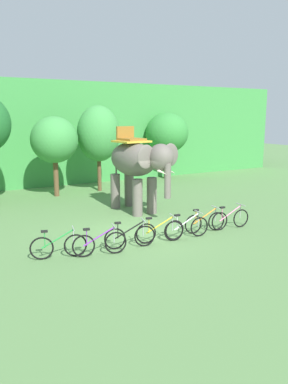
{
  "coord_description": "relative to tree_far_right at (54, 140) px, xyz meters",
  "views": [
    {
      "loc": [
        -6.48,
        -11.75,
        4.23
      ],
      "look_at": [
        0.8,
        1.0,
        1.3
      ],
      "focal_mm": 35.68,
      "sensor_mm": 36.0,
      "label": 1
    }
  ],
  "objects": [
    {
      "name": "ground_plane",
      "position": [
        0.59,
        -8.04,
        -2.99
      ],
      "size": [
        80.0,
        80.0,
        0.0
      ],
      "primitive_type": "plane",
      "color": "#567F47"
    },
    {
      "name": "foliage_hedge",
      "position": [
        0.59,
        5.91,
        0.18
      ],
      "size": [
        36.0,
        6.0,
        6.34
      ],
      "primitive_type": "cube",
      "color": "#3D8E42",
      "rests_on": "ground"
    },
    {
      "name": "tree_far_right",
      "position": [
        0.0,
        0.0,
        0.0
      ],
      "size": [
        2.47,
        2.47,
        4.22
      ],
      "color": "brown",
      "rests_on": "ground"
    },
    {
      "name": "tree_center_left",
      "position": [
        2.6,
        0.23,
        0.26
      ],
      "size": [
        2.41,
        2.41,
        4.82
      ],
      "color": "brown",
      "rests_on": "ground"
    },
    {
      "name": "tree_left",
      "position": [
        8.35,
        2.01,
        0.1
      ],
      "size": [
        2.89,
        2.89,
        4.45
      ],
      "color": "brown",
      "rests_on": "ground"
    },
    {
      "name": "elephant",
      "position": [
        2.1,
        -5.2,
        -0.79
      ],
      "size": [
        2.09,
        4.21,
        3.78
      ],
      "color": "#665E56",
      "rests_on": "ground"
    },
    {
      "name": "bike_green",
      "position": [
        -2.7,
        -8.99,
        -2.6
      ],
      "size": [
        1.67,
        0.59,
        0.92
      ],
      "color": "black",
      "rests_on": "ground"
    },
    {
      "name": "bike_purple",
      "position": [
        -1.53,
        -9.4,
        -2.6
      ],
      "size": [
        1.68,
        0.55,
        0.92
      ],
      "color": "black",
      "rests_on": "ground"
    },
    {
      "name": "bike_black",
      "position": [
        -0.4,
        -9.25,
        -2.6
      ],
      "size": [
        1.68,
        0.57,
        0.92
      ],
      "color": "black",
      "rests_on": "ground"
    },
    {
      "name": "bike_yellow",
      "position": [
        0.75,
        -9.26,
        -2.6
      ],
      "size": [
        1.68,
        0.56,
        0.92
      ],
      "color": "black",
      "rests_on": "ground"
    },
    {
      "name": "bike_white",
      "position": [
        1.81,
        -9.35,
        -2.6
      ],
      "size": [
        1.7,
        0.52,
        0.92
      ],
      "color": "black",
      "rests_on": "ground"
    },
    {
      "name": "bike_orange",
      "position": [
        2.81,
        -9.09,
        -2.6
      ],
      "size": [
        1.71,
        0.52,
        0.92
      ],
      "color": "black",
      "rests_on": "ground"
    },
    {
      "name": "bike_pink",
      "position": [
        3.92,
        -9.24,
        -2.6
      ],
      "size": [
        1.71,
        0.52,
        0.92
      ],
      "color": "black",
      "rests_on": "ground"
    }
  ]
}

